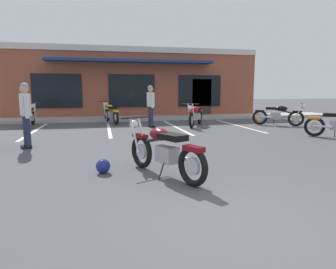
{
  "coord_description": "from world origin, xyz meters",
  "views": [
    {
      "loc": [
        -1.57,
        -2.73,
        1.49
      ],
      "look_at": [
        -0.22,
        3.46,
        0.55
      ],
      "focal_mm": 32.21,
      "sensor_mm": 36.0,
      "label": 1
    }
  ],
  "objects": [
    {
      "name": "traffic_cone",
      "position": [
        5.39,
        9.89,
        0.26
      ],
      "size": [
        0.34,
        0.34,
        0.53
      ],
      "color": "orange",
      "rests_on": "ground_plane"
    },
    {
      "name": "motorcycle_foreground_classic",
      "position": [
        -0.56,
        2.28,
        0.46
      ],
      "size": [
        1.19,
        1.95,
        0.98
      ],
      "color": "black",
      "rests_on": "ground_plane"
    },
    {
      "name": "motorcycle_silver_naked",
      "position": [
        -4.45,
        10.38,
        0.46
      ],
      "size": [
        0.66,
        2.11,
        0.98
      ],
      "color": "black",
      "rests_on": "ground_plane"
    },
    {
      "name": "motorcycle_red_sportbike",
      "position": [
        -1.19,
        11.11,
        0.46
      ],
      "size": [
        0.89,
        2.07,
        0.98
      ],
      "color": "black",
      "rests_on": "ground_plane"
    },
    {
      "name": "sidewalk_kerb",
      "position": [
        0.0,
        12.61,
        0.07
      ],
      "size": [
        22.0,
        1.8,
        0.14
      ],
      "primitive_type": "cube",
      "color": "#A8A59E",
      "rests_on": "ground_plane"
    },
    {
      "name": "person_in_black_shirt",
      "position": [
        -3.49,
        5.54,
        0.95
      ],
      "size": [
        0.37,
        0.6,
        1.68
      ],
      "color": "black",
      "rests_on": "ground_plane"
    },
    {
      "name": "motorcycle_orange_scrambler",
      "position": [
        2.22,
        9.21,
        0.46
      ],
      "size": [
        1.33,
        1.88,
        0.98
      ],
      "color": "black",
      "rests_on": "ground_plane"
    },
    {
      "name": "motorcycle_blue_standard",
      "position": [
        5.69,
        8.66,
        0.46
      ],
      "size": [
        1.8,
        1.47,
        0.98
      ],
      "color": "black",
      "rests_on": "ground_plane"
    },
    {
      "name": "painted_stall_lines",
      "position": [
        -0.0,
        9.01,
        0.0
      ],
      "size": [
        8.15,
        4.8,
        0.01
      ],
      "color": "silver",
      "rests_on": "ground_plane"
    },
    {
      "name": "ground_plane",
      "position": [
        0.0,
        4.05,
        0.0
      ],
      "size": [
        80.0,
        80.0,
        0.0
      ],
      "primitive_type": "plane",
      "color": "#47474C"
    },
    {
      "name": "person_in_shorts_foreground",
      "position": [
        0.33,
        9.21,
        0.95
      ],
      "size": [
        0.31,
        0.61,
        1.68
      ],
      "color": "black",
      "rests_on": "ground_plane"
    },
    {
      "name": "helmet_on_pavement",
      "position": [
        -1.59,
        2.67,
        0.13
      ],
      "size": [
        0.26,
        0.26,
        0.26
      ],
      "color": "navy",
      "rests_on": "ground_plane"
    },
    {
      "name": "brick_storefront_building",
      "position": [
        0.0,
        16.28,
        1.88
      ],
      "size": [
        14.11,
        6.63,
        3.75
      ],
      "color": "brown",
      "rests_on": "ground_plane"
    }
  ]
}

